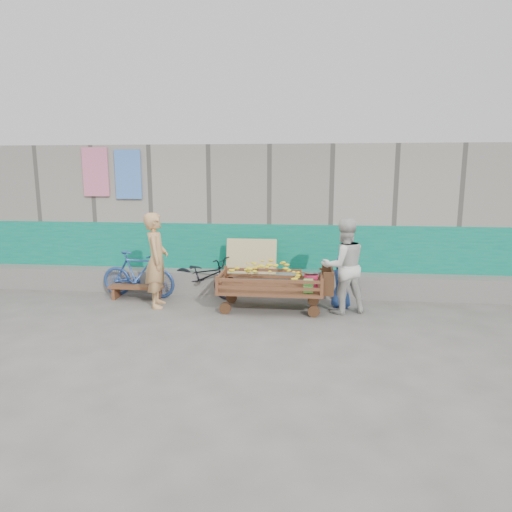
# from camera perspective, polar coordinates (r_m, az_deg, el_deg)

# --- Properties ---
(ground) EXTENTS (80.00, 80.00, 0.00)m
(ground) POSITION_cam_1_polar(r_m,az_deg,el_deg) (7.20, -5.16, -9.52)
(ground) COLOR #56534D
(ground) RESTS_ON ground
(building_wall) EXTENTS (12.00, 3.50, 3.00)m
(building_wall) POSITION_cam_1_polar(r_m,az_deg,el_deg) (10.81, -1.00, 5.25)
(building_wall) COLOR gray
(building_wall) RESTS_ON ground
(banana_cart) EXTENTS (2.02, 0.92, 0.86)m
(banana_cart) POSITION_cam_1_polar(r_m,az_deg,el_deg) (8.16, 1.61, -2.79)
(banana_cart) COLOR brown
(banana_cart) RESTS_ON ground
(bench) EXTENTS (1.06, 0.32, 0.27)m
(bench) POSITION_cam_1_polar(r_m,az_deg,el_deg) (9.23, -14.69, -4.04)
(bench) COLOR brown
(bench) RESTS_ON ground
(vendor_man) EXTENTS (0.54, 0.71, 1.74)m
(vendor_man) POSITION_cam_1_polar(r_m,az_deg,el_deg) (8.50, -12.33, -0.52)
(vendor_man) COLOR tan
(vendor_man) RESTS_ON ground
(woman) EXTENTS (0.98, 0.87, 1.67)m
(woman) POSITION_cam_1_polar(r_m,az_deg,el_deg) (8.11, 10.89, -1.23)
(woman) COLOR silver
(woman) RESTS_ON ground
(child) EXTENTS (0.53, 0.41, 0.96)m
(child) POSITION_cam_1_polar(r_m,az_deg,el_deg) (8.47, 10.66, -3.20)
(child) COLOR #2A4B99
(child) RESTS_ON ground
(bicycle_dark) EXTENTS (1.63, 1.10, 0.81)m
(bicycle_dark) POSITION_cam_1_polar(r_m,az_deg,el_deg) (9.14, -6.48, -2.54)
(bicycle_dark) COLOR black
(bicycle_dark) RESTS_ON ground
(bicycle_blue) EXTENTS (1.57, 0.60, 0.92)m
(bicycle_blue) POSITION_cam_1_polar(r_m,az_deg,el_deg) (9.31, -14.52, -2.23)
(bicycle_blue) COLOR #294990
(bicycle_blue) RESTS_ON ground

